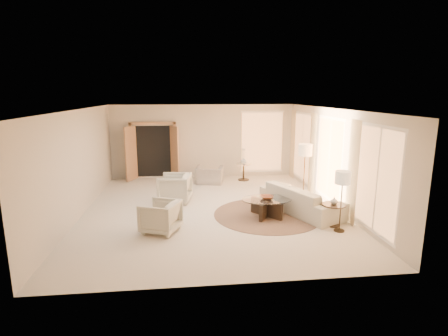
{
  "coord_description": "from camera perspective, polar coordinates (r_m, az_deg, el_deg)",
  "views": [
    {
      "loc": [
        -0.7,
        -9.4,
        3.21
      ],
      "look_at": [
        0.4,
        0.4,
        1.1
      ],
      "focal_mm": 28.0,
      "sensor_mm": 36.0,
      "label": 1
    }
  ],
  "objects": [
    {
      "name": "armchair_left",
      "position": [
        10.61,
        -8.05,
        -3.05
      ],
      "size": [
        0.99,
        1.04,
        0.92
      ],
      "primitive_type": "imported",
      "rotation": [
        0.0,
        0.0,
        -1.75
      ],
      "color": "beige",
      "rests_on": "room"
    },
    {
      "name": "end_table",
      "position": [
        9.07,
        17.43,
        -6.7
      ],
      "size": [
        0.58,
        0.58,
        0.55
      ],
      "rotation": [
        0.0,
        0.0,
        -0.4
      ],
      "color": "black",
      "rests_on": "room"
    },
    {
      "name": "curtains_right",
      "position": [
        11.34,
        14.91,
        1.97
      ],
      "size": [
        0.06,
        5.2,
        2.6
      ],
      "primitive_type": null,
      "color": "beige",
      "rests_on": "room"
    },
    {
      "name": "floor_lamp_near",
      "position": [
        10.83,
        13.11,
        2.48
      ],
      "size": [
        0.42,
        0.42,
        1.72
      ],
      "rotation": [
        0.0,
        0.0,
        -0.04
      ],
      "color": "#302519",
      "rests_on": "room"
    },
    {
      "name": "french_doors",
      "position": [
        13.44,
        -11.45,
        2.67
      ],
      "size": [
        1.95,
        0.66,
        2.16
      ],
      "color": "tan",
      "rests_on": "room"
    },
    {
      "name": "accent_chair",
      "position": [
        12.65,
        -2.34,
        -0.69
      ],
      "size": [
        1.06,
        0.8,
        0.83
      ],
      "primitive_type": "imported",
      "rotation": [
        0.0,
        0.0,
        2.94
      ],
      "color": "#9B958E",
      "rests_on": "room"
    },
    {
      "name": "coffee_table",
      "position": [
        9.35,
        6.96,
        -6.1
      ],
      "size": [
        1.44,
        1.44,
        0.49
      ],
      "rotation": [
        0.0,
        0.0,
        0.08
      ],
      "color": "black",
      "rests_on": "room"
    },
    {
      "name": "windows_right",
      "position": [
        10.53,
        16.93,
        1.38
      ],
      "size": [
        0.1,
        6.4,
        2.4
      ],
      "primitive_type": null,
      "color": "#F4A661",
      "rests_on": "room"
    },
    {
      "name": "end_vase",
      "position": [
        8.99,
        17.54,
        -5.1
      ],
      "size": [
        0.23,
        0.23,
        0.19
      ],
      "primitive_type": "imported",
      "rotation": [
        0.0,
        0.0,
        -0.35
      ],
      "color": "silver",
      "rests_on": "end_table"
    },
    {
      "name": "sofa",
      "position": [
        9.86,
        12.42,
        -4.98
      ],
      "size": [
        1.92,
        2.69,
        0.73
      ],
      "primitive_type": "imported",
      "rotation": [
        0.0,
        0.0,
        1.99
      ],
      "color": "beige",
      "rests_on": "room"
    },
    {
      "name": "armchair_right",
      "position": [
        8.41,
        -10.34,
        -7.57
      ],
      "size": [
        1.0,
        1.03,
        0.82
      ],
      "primitive_type": "imported",
      "rotation": [
        0.0,
        0.0,
        -1.98
      ],
      "color": "beige",
      "rests_on": "room"
    },
    {
      "name": "area_rug",
      "position": [
        9.59,
        7.08,
        -7.54
      ],
      "size": [
        3.76,
        3.76,
        0.01
      ],
      "primitive_type": "cylinder",
      "rotation": [
        0.0,
        0.0,
        -0.38
      ],
      "color": "#422C21",
      "rests_on": "room"
    },
    {
      "name": "side_vase",
      "position": [
        13.07,
        3.24,
        1.23
      ],
      "size": [
        0.25,
        0.25,
        0.25
      ],
      "primitive_type": "imported",
      "rotation": [
        0.0,
        0.0,
        0.06
      ],
      "color": "silver",
      "rests_on": "side_table"
    },
    {
      "name": "window_back_corner",
      "position": [
        13.8,
        6.23,
        4.27
      ],
      "size": [
        1.7,
        0.1,
        2.4
      ],
      "primitive_type": null,
      "color": "#F4A661",
      "rests_on": "room"
    },
    {
      "name": "bowl",
      "position": [
        9.29,
        7.0,
        -4.8
      ],
      "size": [
        0.35,
        0.35,
        0.08
      ],
      "primitive_type": "imported",
      "rotation": [
        0.0,
        0.0,
        0.02
      ],
      "color": "brown",
      "rests_on": "coffee_table"
    },
    {
      "name": "floor_lamp_far",
      "position": [
        8.51,
        18.81,
        -1.93
      ],
      "size": [
        0.35,
        0.35,
        1.46
      ],
      "rotation": [
        0.0,
        0.0,
        0.17
      ],
      "color": "#302519",
      "rests_on": "room"
    },
    {
      "name": "side_table",
      "position": [
        13.14,
        3.22,
        -0.35
      ],
      "size": [
        0.55,
        0.55,
        0.64
      ],
      "rotation": [
        0.0,
        0.0,
        -0.06
      ],
      "color": "#302519",
      "rests_on": "room"
    },
    {
      "name": "room",
      "position": [
        9.59,
        -2.11,
        1.19
      ],
      "size": [
        7.04,
        8.04,
        2.83
      ],
      "color": "beige",
      "rests_on": "ground"
    }
  ]
}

